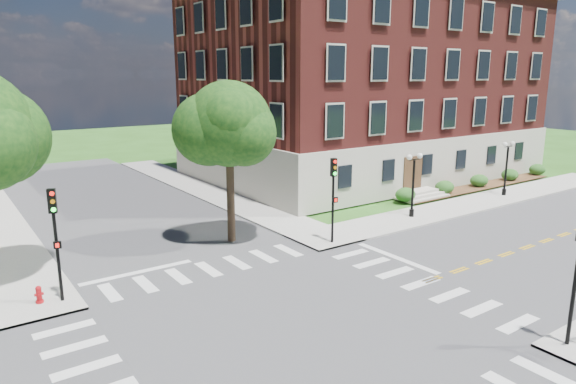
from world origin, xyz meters
TOP-DOWN VIEW (x-y plane):
  - ground at (0.00, 0.00)m, footprint 160.00×160.00m
  - road_ew at (0.00, 0.00)m, footprint 90.00×12.00m
  - road_ns at (0.00, 0.00)m, footprint 12.00×90.00m
  - sidewalk_ne at (15.38, 15.38)m, footprint 34.00×34.00m
  - crosswalk_east at (7.20, 0.00)m, footprint 2.20×10.20m
  - stop_bar_east at (8.80, 3.00)m, footprint 0.40×5.50m
  - main_building at (24.00, 21.99)m, footprint 30.60×22.40m
  - shrub_row at (27.00, 10.80)m, footprint 18.00×2.00m
  - tree_d at (2.98, 10.21)m, footprint 4.69×4.69m
  - traffic_signal_ne at (7.49, 6.67)m, footprint 0.36×0.41m
  - traffic_signal_nw at (-6.73, 7.29)m, footprint 0.38×0.45m
  - twin_lamp_west at (15.30, 7.78)m, footprint 1.36×0.36m
  - twin_lamp_east at (26.05, 7.86)m, footprint 1.36×0.36m
  - fire_hydrant at (-7.56, 7.58)m, footprint 0.35×0.35m

SIDE VIEW (x-z plane):
  - ground at x=0.00m, z-range 0.00..0.00m
  - crosswalk_east at x=7.20m, z-range -0.01..0.01m
  - stop_bar_east at x=8.80m, z-range 0.00..0.00m
  - shrub_row at x=27.00m, z-range -0.65..0.65m
  - road_ew at x=0.00m, z-range 0.00..0.01m
  - road_ns at x=0.00m, z-range 0.00..0.01m
  - sidewalk_ne at x=15.38m, z-range 0.00..0.12m
  - fire_hydrant at x=-7.56m, z-range 0.09..0.84m
  - twin_lamp_west at x=15.30m, z-range 0.41..4.64m
  - twin_lamp_east at x=26.05m, z-range 0.41..4.64m
  - traffic_signal_ne at x=7.49m, z-range 0.79..5.59m
  - traffic_signal_nw at x=-6.73m, z-range 0.79..5.59m
  - tree_d at x=2.98m, z-range 2.24..11.23m
  - main_building at x=24.00m, z-range 0.09..16.59m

